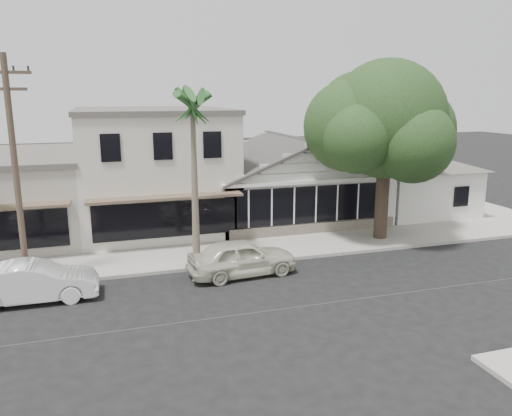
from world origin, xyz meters
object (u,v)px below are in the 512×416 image
object	(u,v)px
car_0	(242,257)
shade_tree	(382,123)
utility_pole	(15,167)
car_1	(34,282)

from	to	relation	value
car_0	shade_tree	bearing A→B (deg)	-74.25
car_0	utility_pole	bearing A→B (deg)	75.52
utility_pole	car_0	bearing A→B (deg)	-9.46
shade_tree	car_1	bearing A→B (deg)	-167.96
car_1	shade_tree	xyz separation A→B (m)	(16.38, 3.49, 5.35)
car_0	car_1	bearing A→B (deg)	87.43
car_1	shade_tree	distance (m)	17.58
car_1	shade_tree	world-z (taller)	shade_tree
car_0	shade_tree	distance (m)	10.35
car_0	shade_tree	xyz separation A→B (m)	(8.30, 3.15, 5.32)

